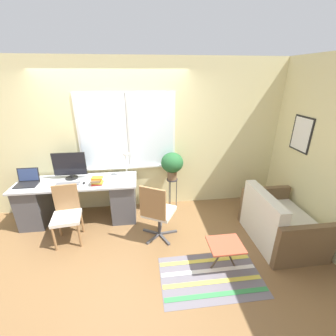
{
  "coord_description": "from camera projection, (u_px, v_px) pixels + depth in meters",
  "views": [
    {
      "loc": [
        0.42,
        -3.23,
        2.41
      ],
      "look_at": [
        0.85,
        0.16,
        0.98
      ],
      "focal_mm": 24.0,
      "sensor_mm": 36.0,
      "label": 1
    }
  ],
  "objects": [
    {
      "name": "plant_stand",
      "position": [
        172.0,
        184.0,
        4.17
      ],
      "size": [
        0.2,
        0.2,
        0.64
      ],
      "color": "#333338",
      "rests_on": "ground_plane"
    },
    {
      "name": "couch_loveseat",
      "position": [
        278.0,
        224.0,
        3.45
      ],
      "size": [
        0.85,
        1.16,
        0.82
      ],
      "rotation": [
        0.0,
        0.0,
        1.57
      ],
      "color": "silver",
      "rests_on": "ground_plane"
    },
    {
      "name": "mouse",
      "position": [
        84.0,
        183.0,
        3.68
      ],
      "size": [
        0.04,
        0.06,
        0.03
      ],
      "color": "black",
      "rests_on": "desk"
    },
    {
      "name": "floor_rug_striped",
      "position": [
        211.0,
        276.0,
        2.9
      ],
      "size": [
        1.29,
        0.79,
        0.01
      ],
      "color": "slate",
      "rests_on": "ground_plane"
    },
    {
      "name": "desk_chair_wooden",
      "position": [
        67.0,
        213.0,
        3.41
      ],
      "size": [
        0.45,
        0.45,
        0.88
      ],
      "rotation": [
        0.0,
        0.0,
        0.11
      ],
      "color": "olive",
      "rests_on": "ground_plane"
    },
    {
      "name": "book_stack",
      "position": [
        97.0,
        181.0,
        3.64
      ],
      "size": [
        0.2,
        0.16,
        0.13
      ],
      "color": "red",
      "rests_on": "desk"
    },
    {
      "name": "keyboard",
      "position": [
        68.0,
        184.0,
        3.66
      ],
      "size": [
        0.37,
        0.12,
        0.02
      ],
      "color": "slate",
      "rests_on": "desk"
    },
    {
      "name": "wall_back_with_window",
      "position": [
        117.0,
        139.0,
        3.98
      ],
      "size": [
        9.0,
        0.12,
        2.7
      ],
      "color": "beige",
      "rests_on": "ground_plane"
    },
    {
      "name": "office_chair_swivel",
      "position": [
        157.0,
        211.0,
        3.4
      ],
      "size": [
        0.59,
        0.6,
        0.96
      ],
      "rotation": [
        0.0,
        0.0,
        2.64
      ],
      "color": "#47474C",
      "rests_on": "ground_plane"
    },
    {
      "name": "wall_right_with_picture",
      "position": [
        301.0,
        145.0,
        3.66
      ],
      "size": [
        0.08,
        9.0,
        2.7
      ],
      "color": "beige",
      "rests_on": "ground_plane"
    },
    {
      "name": "desk",
      "position": [
        80.0,
        200.0,
        3.9
      ],
      "size": [
        1.99,
        0.65,
        0.75
      ],
      "color": "#B2B7BC",
      "rests_on": "ground_plane"
    },
    {
      "name": "desk_lamp",
      "position": [
        126.0,
        158.0,
        3.84
      ],
      "size": [
        0.13,
        0.13,
        0.46
      ],
      "color": "white",
      "rests_on": "desk"
    },
    {
      "name": "potted_plant",
      "position": [
        172.0,
        164.0,
        4.01
      ],
      "size": [
        0.4,
        0.4,
        0.5
      ],
      "color": "brown",
      "rests_on": "plant_stand"
    },
    {
      "name": "folding_stool",
      "position": [
        225.0,
        246.0,
        2.9
      ],
      "size": [
        0.44,
        0.37,
        0.4
      ],
      "color": "#B24C33",
      "rests_on": "ground_plane"
    },
    {
      "name": "laptop",
      "position": [
        27.0,
        181.0,
        3.66
      ],
      "size": [
        0.33,
        0.27,
        0.25
      ],
      "color": "black",
      "rests_on": "desk"
    },
    {
      "name": "ground_plane",
      "position": [
        120.0,
        227.0,
        3.84
      ],
      "size": [
        14.0,
        14.0,
        0.0
      ],
      "primitive_type": "plane",
      "color": "brown"
    },
    {
      "name": "monitor",
      "position": [
        70.0,
        166.0,
        3.8
      ],
      "size": [
        0.54,
        0.21,
        0.46
      ],
      "color": "black",
      "rests_on": "desk"
    }
  ]
}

